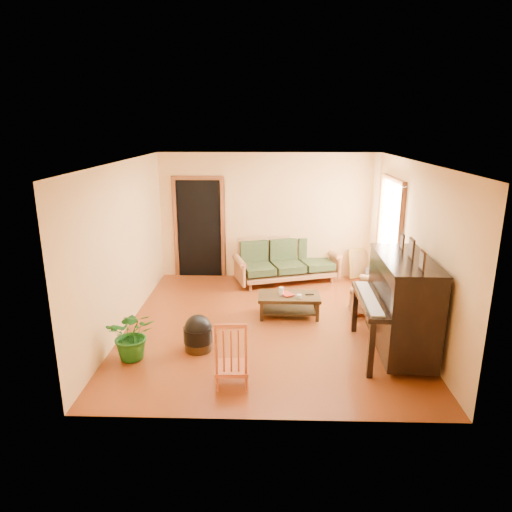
{
  "coord_description": "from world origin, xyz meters",
  "views": [
    {
      "loc": [
        0.02,
        -6.83,
        3.12
      ],
      "look_at": [
        -0.19,
        0.2,
        1.1
      ],
      "focal_mm": 32.0,
      "sensor_mm": 36.0,
      "label": 1
    }
  ],
  "objects_px": {
    "red_chair": "(232,351)",
    "sofa": "(287,261)",
    "coffee_table": "(289,305)",
    "footstool": "(198,337)",
    "piano": "(402,307)",
    "ceramic_crock": "(371,275)",
    "armchair": "(373,290)",
    "potted_plant": "(133,334)"
  },
  "relations": [
    {
      "from": "coffee_table",
      "to": "piano",
      "type": "distance_m",
      "value": 2.04
    },
    {
      "from": "armchair",
      "to": "red_chair",
      "type": "relative_size",
      "value": 0.89
    },
    {
      "from": "piano",
      "to": "red_chair",
      "type": "height_order",
      "value": "piano"
    },
    {
      "from": "red_chair",
      "to": "ceramic_crock",
      "type": "distance_m",
      "value": 4.74
    },
    {
      "from": "ceramic_crock",
      "to": "potted_plant",
      "type": "distance_m",
      "value": 5.21
    },
    {
      "from": "piano",
      "to": "sofa",
      "type": "bearing_deg",
      "value": 117.52
    },
    {
      "from": "piano",
      "to": "ceramic_crock",
      "type": "relative_size",
      "value": 5.82
    },
    {
      "from": "piano",
      "to": "ceramic_crock",
      "type": "xyz_separation_m",
      "value": [
        0.27,
        3.1,
        -0.57
      ]
    },
    {
      "from": "coffee_table",
      "to": "footstool",
      "type": "height_order",
      "value": "footstool"
    },
    {
      "from": "sofa",
      "to": "ceramic_crock",
      "type": "height_order",
      "value": "sofa"
    },
    {
      "from": "armchair",
      "to": "piano",
      "type": "xyz_separation_m",
      "value": [
        0.06,
        -1.49,
        0.31
      ]
    },
    {
      "from": "coffee_table",
      "to": "armchair",
      "type": "relative_size",
      "value": 1.3
    },
    {
      "from": "red_chair",
      "to": "footstool",
      "type": "bearing_deg",
      "value": 118.61
    },
    {
      "from": "piano",
      "to": "potted_plant",
      "type": "bearing_deg",
      "value": -174.25
    },
    {
      "from": "coffee_table",
      "to": "ceramic_crock",
      "type": "height_order",
      "value": "coffee_table"
    },
    {
      "from": "sofa",
      "to": "coffee_table",
      "type": "relative_size",
      "value": 2.03
    },
    {
      "from": "footstool",
      "to": "red_chair",
      "type": "xyz_separation_m",
      "value": [
        0.56,
        -0.88,
        0.25
      ]
    },
    {
      "from": "ceramic_crock",
      "to": "coffee_table",
      "type": "bearing_deg",
      "value": -134.02
    },
    {
      "from": "ceramic_crock",
      "to": "potted_plant",
      "type": "relative_size",
      "value": 0.38
    },
    {
      "from": "footstool",
      "to": "ceramic_crock",
      "type": "distance_m",
      "value": 4.39
    },
    {
      "from": "sofa",
      "to": "footstool",
      "type": "xyz_separation_m",
      "value": [
        -1.38,
        -3.02,
        -0.25
      ]
    },
    {
      "from": "red_chair",
      "to": "armchair",
      "type": "bearing_deg",
      "value": 42.83
    },
    {
      "from": "piano",
      "to": "footstool",
      "type": "distance_m",
      "value": 2.9
    },
    {
      "from": "coffee_table",
      "to": "footstool",
      "type": "bearing_deg",
      "value": -137.03
    },
    {
      "from": "red_chair",
      "to": "ceramic_crock",
      "type": "relative_size",
      "value": 3.24
    },
    {
      "from": "sofa",
      "to": "armchair",
      "type": "height_order",
      "value": "sofa"
    },
    {
      "from": "coffee_table",
      "to": "potted_plant",
      "type": "relative_size",
      "value": 1.42
    },
    {
      "from": "sofa",
      "to": "red_chair",
      "type": "xyz_separation_m",
      "value": [
        -0.83,
        -3.9,
        -0.01
      ]
    },
    {
      "from": "piano",
      "to": "red_chair",
      "type": "relative_size",
      "value": 1.8
    },
    {
      "from": "armchair",
      "to": "piano",
      "type": "relative_size",
      "value": 0.5
    },
    {
      "from": "armchair",
      "to": "potted_plant",
      "type": "relative_size",
      "value": 1.09
    },
    {
      "from": "armchair",
      "to": "footstool",
      "type": "distance_m",
      "value": 3.16
    },
    {
      "from": "coffee_table",
      "to": "potted_plant",
      "type": "bearing_deg",
      "value": -145.14
    },
    {
      "from": "armchair",
      "to": "ceramic_crock",
      "type": "distance_m",
      "value": 1.67
    },
    {
      "from": "red_chair",
      "to": "sofa",
      "type": "bearing_deg",
      "value": 74.39
    },
    {
      "from": "footstool",
      "to": "armchair",
      "type": "bearing_deg",
      "value": 27.78
    },
    {
      "from": "potted_plant",
      "to": "ceramic_crock",
      "type": "bearing_deg",
      "value": 40.27
    },
    {
      "from": "footstool",
      "to": "ceramic_crock",
      "type": "bearing_deg",
      "value": 44.72
    },
    {
      "from": "footstool",
      "to": "red_chair",
      "type": "height_order",
      "value": "red_chair"
    },
    {
      "from": "footstool",
      "to": "piano",
      "type": "bearing_deg",
      "value": -0.29
    },
    {
      "from": "piano",
      "to": "red_chair",
      "type": "bearing_deg",
      "value": -157.61
    },
    {
      "from": "coffee_table",
      "to": "armchair",
      "type": "bearing_deg",
      "value": 8.39
    }
  ]
}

